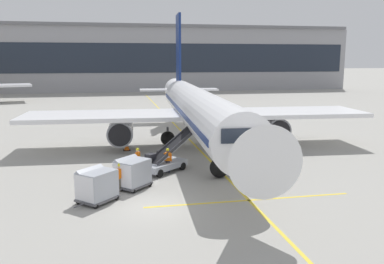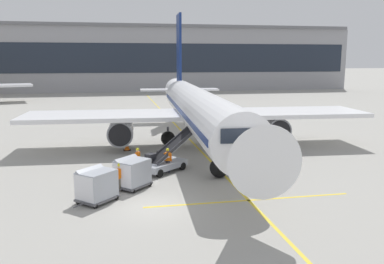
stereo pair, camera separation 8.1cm
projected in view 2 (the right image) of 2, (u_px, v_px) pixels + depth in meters
name	position (u px, v px, depth m)	size (l,w,h in m)	color
ground_plane	(152.00, 207.00, 21.81)	(600.00, 600.00, 0.00)	#9E9B93
parked_airplane	(198.00, 109.00, 36.37)	(30.74, 39.79, 13.36)	white
belt_loader	(166.00, 159.00, 28.72)	(4.88, 4.39, 2.96)	#A3A8B2
baggage_cart_lead	(132.00, 172.00, 24.93)	(2.54, 2.55, 1.91)	#515156
baggage_cart_second	(96.00, 184.00, 22.49)	(2.54, 2.55, 1.91)	#515156
ground_crew_by_loader	(120.00, 175.00, 24.26)	(0.33, 0.56, 1.74)	#514C42
ground_crew_by_carts	(138.00, 158.00, 28.41)	(0.38, 0.52, 1.74)	#514C42
ground_crew_marshaller	(168.00, 159.00, 28.31)	(0.54, 0.36, 1.74)	#333847
safety_cone_engine_keepout	(127.00, 146.00, 35.33)	(0.62, 0.62, 0.70)	black
apron_guidance_line_lead_in	(198.00, 148.00, 36.24)	(0.20, 110.00, 0.01)	yellow
apron_guidance_line_stop_bar	(250.00, 200.00, 22.87)	(12.00, 0.20, 0.01)	yellow
terminal_building	(159.00, 58.00, 106.90)	(96.81, 19.89, 16.10)	#939399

